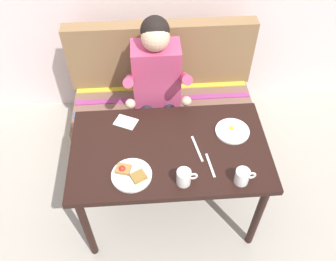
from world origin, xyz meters
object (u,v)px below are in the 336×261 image
object	(u,v)px
person	(157,83)
coffee_mug	(243,176)
plate_breakfast	(131,175)
plate_eggs	(232,131)
knife	(197,149)
couch	(163,107)
coffee_mug_second	(184,177)
table	(170,156)
napkin	(126,122)
fork	(210,165)

from	to	relation	value
person	coffee_mug	size ratio (longest dim) A/B	10.27
person	plate_breakfast	size ratio (longest dim) A/B	5.26
plate_eggs	knife	size ratio (longest dim) A/B	1.07
coffee_mug	couch	bearing A→B (deg)	110.25
coffee_mug_second	knife	xyz separation A→B (m)	(0.10, 0.23, -0.05)
plate_eggs	table	bearing A→B (deg)	-165.85
napkin	person	bearing A→B (deg)	58.64
napkin	table	bearing A→B (deg)	-40.81
napkin	coffee_mug_second	bearing A→B (deg)	-55.89
plate_breakfast	fork	world-z (taller)	plate_breakfast
coffee_mug_second	knife	bearing A→B (deg)	66.10
table	couch	distance (m)	0.83
person	fork	distance (m)	0.79
plate_breakfast	napkin	world-z (taller)	plate_breakfast
couch	napkin	bearing A→B (deg)	-116.49
table	napkin	size ratio (longest dim) A/B	8.71
person	knife	xyz separation A→B (m)	(0.21, -0.61, -0.01)
napkin	knife	xyz separation A→B (m)	(0.43, -0.25, -0.00)
coffee_mug_second	couch	bearing A→B (deg)	93.39
fork	knife	bearing A→B (deg)	107.33
table	knife	bearing A→B (deg)	-6.63
table	couch	xyz separation A→B (m)	(0.00, 0.76, -0.32)
person	plate_eggs	xyz separation A→B (m)	(0.45, -0.49, -0.00)
napkin	knife	size ratio (longest dim) A/B	0.69
couch	napkin	xyz separation A→B (m)	(-0.27, -0.53, 0.40)
couch	plate_eggs	distance (m)	0.88
coffee_mug_second	fork	bearing A→B (deg)	32.51
plate_eggs	napkin	distance (m)	0.68
person	fork	bearing A→B (deg)	-69.79
table	coffee_mug	size ratio (longest dim) A/B	10.17
coffee_mug	knife	xyz separation A→B (m)	(-0.22, 0.25, -0.05)
plate_breakfast	napkin	xyz separation A→B (m)	(-0.04, 0.42, -0.01)
plate_breakfast	fork	distance (m)	0.46
plate_breakfast	knife	world-z (taller)	plate_breakfast
knife	coffee_mug_second	bearing A→B (deg)	-125.14
couch	plate_eggs	world-z (taller)	couch
plate_eggs	coffee_mug	xyz separation A→B (m)	(-0.02, -0.37, 0.04)
coffee_mug_second	napkin	distance (m)	0.58
plate_eggs	coffee_mug_second	xyz separation A→B (m)	(-0.34, -0.35, 0.04)
person	knife	distance (m)	0.64
plate_breakfast	plate_eggs	distance (m)	0.69
napkin	knife	bearing A→B (deg)	-30.08
couch	plate_eggs	size ratio (longest dim) A/B	6.73
couch	plate_breakfast	world-z (taller)	couch
table	plate_eggs	distance (m)	0.42
couch	coffee_mug_second	size ratio (longest dim) A/B	12.20
plate_breakfast	napkin	bearing A→B (deg)	94.91
table	knife	size ratio (longest dim) A/B	6.00
napkin	fork	distance (m)	0.62
plate_breakfast	coffee_mug_second	world-z (taller)	coffee_mug_second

